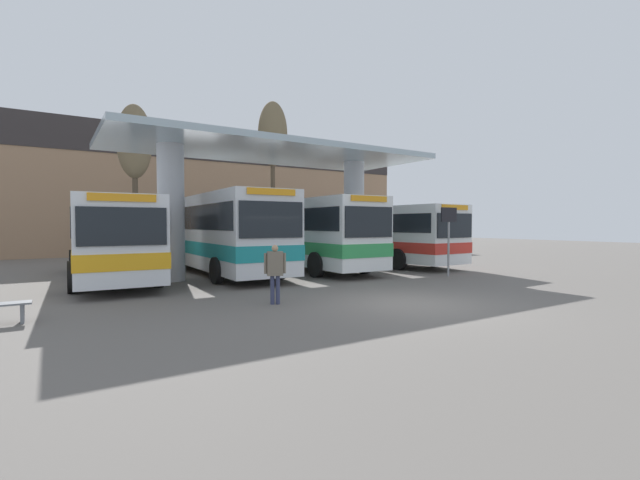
% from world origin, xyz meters
% --- Properties ---
extents(ground_plane, '(100.00, 100.00, 0.00)m').
position_xyz_m(ground_plane, '(0.00, 0.00, 0.00)').
color(ground_plane, '#605B56').
extents(townhouse_backdrop, '(40.00, 0.58, 9.23)m').
position_xyz_m(townhouse_backdrop, '(0.00, 24.03, 5.38)').
color(townhouse_backdrop, '#9E7A5B').
rests_on(townhouse_backdrop, ground_plane).
extents(station_canopy, '(13.71, 5.85, 5.45)m').
position_xyz_m(station_canopy, '(0.00, 8.35, 4.38)').
color(station_canopy, silver).
rests_on(station_canopy, ground_plane).
extents(transit_bus_left_bay, '(3.15, 11.60, 3.07)m').
position_xyz_m(transit_bus_left_bay, '(-6.29, 10.45, 1.72)').
color(transit_bus_left_bay, silver).
rests_on(transit_bus_left_bay, ground_plane).
extents(transit_bus_center_bay, '(2.95, 10.68, 3.40)m').
position_xyz_m(transit_bus_center_bay, '(-1.85, 9.83, 1.89)').
color(transit_bus_center_bay, silver).
rests_on(transit_bus_center_bay, ground_plane).
extents(transit_bus_right_bay, '(2.85, 10.16, 3.29)m').
position_xyz_m(transit_bus_right_bay, '(2.16, 9.35, 1.84)').
color(transit_bus_right_bay, white).
rests_on(transit_bus_right_bay, ground_plane).
extents(transit_bus_far_right_bay, '(3.15, 11.78, 3.07)m').
position_xyz_m(transit_bus_far_right_bay, '(6.82, 10.25, 1.72)').
color(transit_bus_far_right_bay, white).
rests_on(transit_bus_far_right_bay, ground_plane).
extents(info_sign_platform, '(0.90, 0.09, 2.87)m').
position_xyz_m(info_sign_platform, '(5.75, 3.65, 2.05)').
color(info_sign_platform, gray).
rests_on(info_sign_platform, ground_plane).
extents(pedestrian_waiting, '(0.58, 0.37, 1.61)m').
position_xyz_m(pedestrian_waiting, '(-3.15, 1.89, 0.98)').
color(pedestrian_waiting, '#333856').
rests_on(pedestrian_waiting, ground_plane).
extents(poplar_tree_behind_left, '(1.84, 1.84, 8.72)m').
position_xyz_m(poplar_tree_behind_left, '(-4.28, 16.78, 6.57)').
color(poplar_tree_behind_left, '#473A2B').
rests_on(poplar_tree_behind_left, ground_plane).
extents(poplar_tree_behind_right, '(1.95, 1.95, 10.32)m').
position_xyz_m(poplar_tree_behind_right, '(4.37, 17.36, 8.01)').
color(poplar_tree_behind_right, '#473A2B').
rests_on(poplar_tree_behind_right, ground_plane).
extents(parked_car_street, '(4.34, 2.10, 2.12)m').
position_xyz_m(parked_car_street, '(-2.63, 21.04, 1.01)').
color(parked_car_street, silver).
rests_on(parked_car_street, ground_plane).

